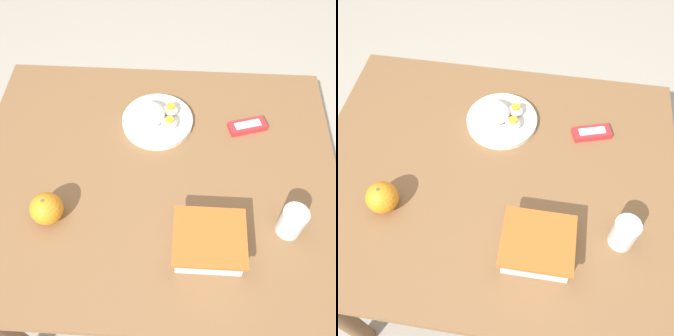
{
  "view_description": "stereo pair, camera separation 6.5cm",
  "coord_description": "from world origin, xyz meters",
  "views": [
    {
      "loc": [
        -0.07,
        0.62,
        1.72
      ],
      "look_at": [
        -0.04,
        -0.0,
        0.79
      ],
      "focal_mm": 42.0,
      "sensor_mm": 36.0,
      "label": 1
    },
    {
      "loc": [
        -0.14,
        0.62,
        1.72
      ],
      "look_at": [
        -0.04,
        -0.0,
        0.79
      ],
      "focal_mm": 42.0,
      "sensor_mm": 36.0,
      "label": 2
    }
  ],
  "objects": [
    {
      "name": "drinking_glass",
      "position": [
        -0.37,
        0.16,
        0.81
      ],
      "size": [
        0.07,
        0.07,
        0.09
      ],
      "color": "silver",
      "rests_on": "table"
    },
    {
      "name": "candy_bar",
      "position": [
        -0.28,
        -0.19,
        0.77
      ],
      "size": [
        0.13,
        0.08,
        0.02
      ],
      "color": "#B7282D",
      "rests_on": "table"
    },
    {
      "name": "orange_fruit",
      "position": [
        0.27,
        0.15,
        0.81
      ],
      "size": [
        0.09,
        0.09,
        0.09
      ],
      "color": "orange",
      "rests_on": "table"
    },
    {
      "name": "rice_plate",
      "position": [
        0.01,
        -0.2,
        0.79
      ],
      "size": [
        0.22,
        0.22,
        0.07
      ],
      "color": "silver",
      "rests_on": "table"
    },
    {
      "name": "table",
      "position": [
        0.0,
        0.0,
        0.64
      ],
      "size": [
        1.07,
        0.89,
        0.76
      ],
      "color": "brown",
      "rests_on": "ground_plane"
    },
    {
      "name": "food_container",
      "position": [
        -0.15,
        0.22,
        0.79
      ],
      "size": [
        0.18,
        0.16,
        0.07
      ],
      "color": "white",
      "rests_on": "table"
    },
    {
      "name": "ground_plane",
      "position": [
        0.0,
        0.0,
        0.0
      ],
      "size": [
        10.0,
        10.0,
        0.0
      ],
      "primitive_type": "plane",
      "color": "#B2A899"
    }
  ]
}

